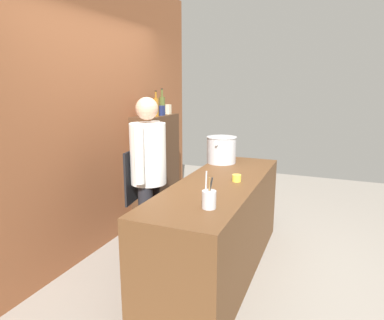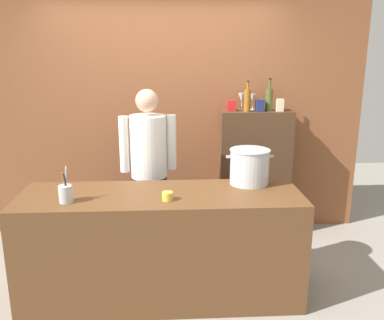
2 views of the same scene
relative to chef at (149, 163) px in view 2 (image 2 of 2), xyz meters
The scene contains 15 objects.
ground_plane 1.19m from the chef, 79.57° to the right, with size 8.00×8.00×0.00m, color gray.
brick_back_panel 0.91m from the chef, 80.22° to the left, with size 4.40×0.10×3.00m, color brown.
prep_counter 0.86m from the chef, 79.57° to the right, with size 2.24×0.70×0.90m, color brown.
bar_cabinet 1.26m from the chef, 24.71° to the left, with size 0.76×0.32×1.38m, color #472D1C.
chef is the anchor object (origin of this frame).
stockpot_large 0.99m from the chef, 27.84° to the right, with size 0.40×0.34×0.30m.
utensil_crock 1.00m from the chef, 124.97° to the right, with size 0.10×0.10×0.27m.
butter_jar 0.84m from the chef, 77.83° to the right, with size 0.08×0.08×0.06m, color yellow.
wine_bottle_amber 1.22m from the chef, 23.57° to the left, with size 0.07×0.07×0.31m.
wine_bottle_olive 1.43m from the chef, 20.94° to the left, with size 0.07×0.07×0.34m.
wine_glass_tall 1.24m from the chef, 29.72° to the left, with size 0.08×0.08×0.18m.
wine_glass_wide 1.34m from the chef, 27.72° to the left, with size 0.07×0.07×0.17m.
spice_tin_cream 1.50m from the chef, 18.27° to the left, with size 0.07×0.07×0.13m, color beige.
spice_tin_red 1.09m from the chef, 30.36° to the left, with size 0.09×0.09×0.11m, color red.
spice_tin_navy 1.31m from the chef, 21.30° to the left, with size 0.08×0.08×0.12m, color navy.
Camera 2 is at (0.07, -3.09, 2.00)m, focal length 38.57 mm.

